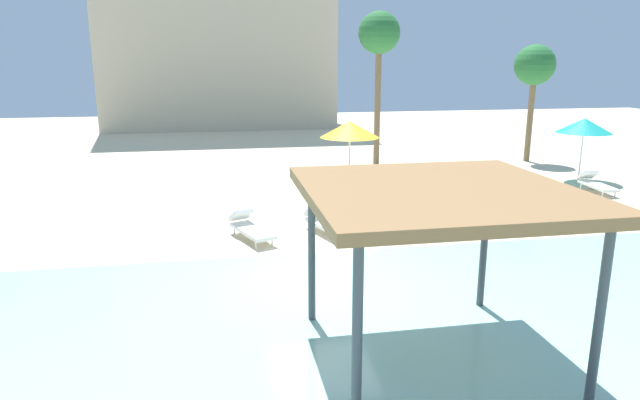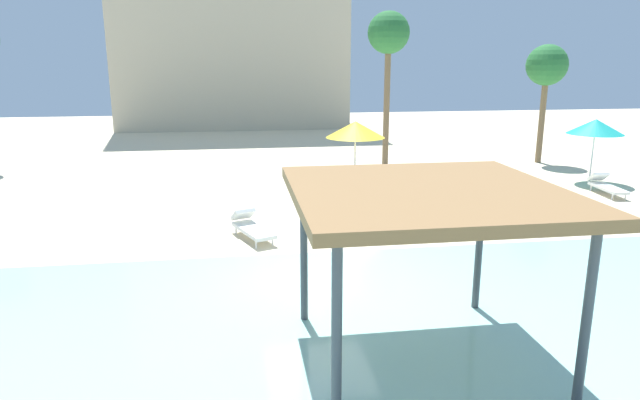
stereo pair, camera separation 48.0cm
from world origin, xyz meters
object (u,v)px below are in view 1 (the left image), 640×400
(lounge_chair_4, at_px, (415,219))
(lounge_chair_5, at_px, (467,202))
(shade_pavilion, at_px, (439,199))
(palm_tree_2, at_px, (379,37))
(beach_umbrella_teal_0, at_px, (584,126))
(lounge_chair_3, at_px, (250,227))
(lounge_chair_0, at_px, (326,222))
(lounge_chair_2, at_px, (596,183))
(beach_umbrella_yellow_3, at_px, (350,129))
(palm_tree_1, at_px, (535,67))

(lounge_chair_4, bearing_deg, lounge_chair_5, 93.83)
(shade_pavilion, xyz_separation_m, lounge_chair_5, (4.61, 8.64, -2.42))
(shade_pavilion, height_order, palm_tree_2, palm_tree_2)
(shade_pavilion, relative_size, lounge_chair_4, 2.14)
(beach_umbrella_teal_0, relative_size, lounge_chair_3, 1.29)
(lounge_chair_0, bearing_deg, beach_umbrella_teal_0, 95.85)
(lounge_chair_0, distance_m, lounge_chair_4, 2.66)
(lounge_chair_0, relative_size, lounge_chair_2, 1.02)
(beach_umbrella_yellow_3, distance_m, lounge_chair_0, 5.21)
(lounge_chair_0, distance_m, palm_tree_1, 16.01)
(palm_tree_1, distance_m, palm_tree_2, 7.63)
(lounge_chair_0, bearing_deg, lounge_chair_5, 88.52)
(beach_umbrella_teal_0, height_order, lounge_chair_0, beach_umbrella_teal_0)
(lounge_chair_2, bearing_deg, shade_pavilion, -40.21)
(lounge_chair_2, bearing_deg, palm_tree_1, 176.75)
(lounge_chair_0, distance_m, lounge_chair_3, 2.17)
(beach_umbrella_yellow_3, distance_m, lounge_chair_2, 9.55)
(lounge_chair_0, xyz_separation_m, lounge_chair_5, (5.01, 1.50, 0.00))
(beach_umbrella_teal_0, xyz_separation_m, beach_umbrella_yellow_3, (-9.89, -0.74, 0.15))
(lounge_chair_5, bearing_deg, palm_tree_2, -170.57)
(beach_umbrella_teal_0, bearing_deg, palm_tree_1, 85.81)
(shade_pavilion, relative_size, lounge_chair_0, 2.08)
(palm_tree_1, xyz_separation_m, palm_tree_2, (-7.49, 0.58, 1.35))
(lounge_chair_3, bearing_deg, lounge_chair_0, 71.97)
(beach_umbrella_teal_0, height_order, lounge_chair_4, beach_umbrella_teal_0)
(lounge_chair_0, xyz_separation_m, palm_tree_2, (4.48, 10.37, 5.51))
(beach_umbrella_yellow_3, relative_size, lounge_chair_4, 1.40)
(beach_umbrella_yellow_3, xyz_separation_m, lounge_chair_4, (0.91, -4.59, -2.09))
(shade_pavilion, xyz_separation_m, palm_tree_2, (4.08, 17.51, 3.09))
(shade_pavilion, xyz_separation_m, lounge_chair_2, (10.58, 10.37, -2.42))
(shade_pavilion, height_order, lounge_chair_5, shade_pavilion)
(shade_pavilion, xyz_separation_m, palm_tree_1, (11.57, 16.93, 1.74))
(beach_umbrella_teal_0, height_order, beach_umbrella_yellow_3, beach_umbrella_yellow_3)
(beach_umbrella_teal_0, distance_m, lounge_chair_5, 7.82)
(beach_umbrella_yellow_3, height_order, lounge_chair_5, beach_umbrella_yellow_3)
(beach_umbrella_yellow_3, xyz_separation_m, lounge_chair_0, (-1.74, -4.45, -2.09))
(lounge_chair_3, relative_size, palm_tree_2, 0.28)
(beach_umbrella_yellow_3, height_order, lounge_chair_4, beach_umbrella_yellow_3)
(beach_umbrella_yellow_3, relative_size, lounge_chair_0, 1.36)
(lounge_chair_2, bearing_deg, beach_umbrella_yellow_3, -92.15)
(lounge_chair_5, xyz_separation_m, palm_tree_2, (-0.53, 8.87, 5.51))
(beach_umbrella_yellow_3, relative_size, palm_tree_2, 0.39)
(lounge_chair_3, xyz_separation_m, lounge_chair_4, (4.82, -0.02, 0.00))
(shade_pavilion, bearing_deg, palm_tree_1, 55.65)
(lounge_chair_4, bearing_deg, beach_umbrella_teal_0, 89.59)
(lounge_chair_0, relative_size, lounge_chair_4, 1.03)
(beach_umbrella_teal_0, xyz_separation_m, palm_tree_2, (-7.15, 5.19, 3.57))
(beach_umbrella_yellow_3, xyz_separation_m, lounge_chair_5, (3.27, -2.94, -2.09))
(lounge_chair_2, height_order, lounge_chair_4, same)
(beach_umbrella_yellow_3, bearing_deg, lounge_chair_2, -7.49)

